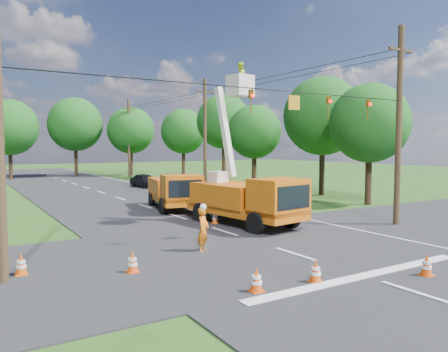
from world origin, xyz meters
TOP-DOWN VIEW (x-y plane):
  - ground at (0.00, 20.00)m, footprint 140.00×140.00m
  - road_main at (0.00, 20.00)m, footprint 12.00×100.00m
  - road_cross at (0.00, 2.00)m, footprint 56.00×10.00m
  - stop_bar at (0.00, -3.20)m, footprint 9.00×0.45m
  - edge_line at (5.60, 20.00)m, footprint 0.12×90.00m
  - bucket_truck at (1.91, 5.92)m, footprint 3.38×6.96m
  - second_truck at (1.18, 12.88)m, footprint 3.56×6.51m
  - ground_worker at (-2.63, 2.26)m, footprint 0.74×0.71m
  - distant_car at (5.00, 27.68)m, footprint 2.07×4.12m
  - traffic_cone_0 at (-1.66, -2.83)m, footprint 0.38×0.38m
  - traffic_cone_1 at (1.72, -4.15)m, footprint 0.38×0.38m
  - traffic_cone_2 at (0.76, 7.10)m, footprint 0.38×0.38m
  - traffic_cone_3 at (1.54, 10.75)m, footprint 0.38×0.38m
  - traffic_cone_4 at (-5.91, 0.96)m, footprint 0.38×0.38m
  - traffic_cone_5 at (-8.96, 2.53)m, footprint 0.38×0.38m
  - traffic_cone_7 at (3.48, 16.89)m, footprint 0.38×0.38m
  - traffic_cone_8 at (-3.65, -2.60)m, footprint 0.38×0.38m
  - pole_right_near at (8.50, 2.00)m, footprint 1.80×0.30m
  - pole_right_mid at (8.50, 22.00)m, footprint 1.80×0.30m
  - pole_right_far at (8.50, 42.00)m, footprint 1.80×0.30m
  - signal_span at (2.23, 1.99)m, footprint 18.00×0.29m
  - tree_right_a at (13.50, 8.00)m, footprint 5.40×5.40m
  - tree_right_b at (15.00, 14.00)m, footprint 6.40×6.40m
  - tree_right_c at (13.20, 21.00)m, footprint 5.00×5.00m
  - tree_right_d at (14.80, 29.00)m, footprint 6.00×6.00m
  - tree_right_e at (13.80, 37.00)m, footprint 5.60×5.60m
  - tree_far_a at (-5.00, 45.00)m, footprint 6.60×6.60m
  - tree_far_b at (3.00, 47.00)m, footprint 7.00×7.00m
  - tree_far_c at (9.50, 44.00)m, footprint 6.20×6.20m

SIDE VIEW (x-z plane):
  - ground at x=0.00m, z-range 0.00..0.00m
  - road_main at x=0.00m, z-range -0.03..0.03m
  - road_cross at x=0.00m, z-range -0.04..0.04m
  - stop_bar at x=0.00m, z-range -0.01..0.01m
  - edge_line at x=5.60m, z-range -0.01..0.01m
  - traffic_cone_0 at x=-1.66m, z-range 0.00..0.71m
  - traffic_cone_1 at x=1.72m, z-range 0.00..0.71m
  - traffic_cone_2 at x=0.76m, z-range 0.00..0.71m
  - traffic_cone_3 at x=1.54m, z-range 0.00..0.71m
  - traffic_cone_4 at x=-5.91m, z-range 0.00..0.71m
  - traffic_cone_5 at x=-8.96m, z-range 0.00..0.71m
  - traffic_cone_7 at x=3.48m, z-range 0.00..0.71m
  - traffic_cone_8 at x=-3.65m, z-range 0.00..0.71m
  - distant_car at x=5.00m, z-range 0.00..1.35m
  - ground_worker at x=-2.63m, z-range 0.00..1.70m
  - second_truck at x=1.18m, z-range 0.05..2.36m
  - bucket_truck at x=1.91m, z-range -2.41..5.85m
  - pole_right_near at x=8.50m, z-range 0.11..10.11m
  - pole_right_mid at x=8.50m, z-range 0.11..10.11m
  - pole_right_far at x=8.50m, z-range 0.11..10.11m
  - tree_right_c at x=13.20m, z-range 1.40..9.23m
  - tree_right_a at x=13.50m, z-range 1.42..9.70m
  - tree_right_e at x=13.80m, z-range 1.50..10.12m
  - signal_span at x=2.23m, z-range 5.34..6.41m
  - tree_far_c at x=9.50m, z-range 1.47..10.65m
  - tree_far_a at x=-5.00m, z-range 1.44..10.94m
  - tree_right_b at x=15.00m, z-range 1.61..11.26m
  - tree_right_d at x=14.80m, z-range 1.83..11.53m
  - tree_far_b at x=3.00m, z-range 1.65..11.97m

